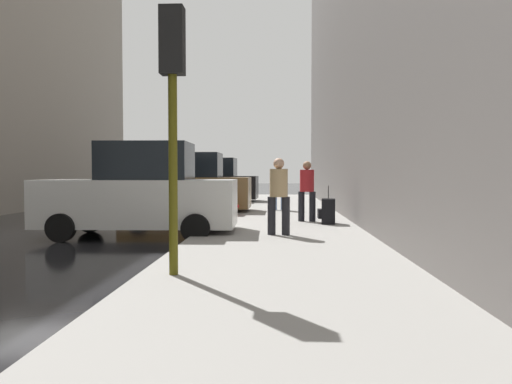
# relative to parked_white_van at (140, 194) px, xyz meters

# --- Properties ---
(ground_plane) EXTENTS (120.00, 120.00, 0.00)m
(ground_plane) POSITION_rel_parked_white_van_xyz_m (-2.65, -0.09, -1.03)
(ground_plane) COLOR black
(sidewalk) EXTENTS (4.00, 40.00, 0.15)m
(sidewalk) POSITION_rel_parked_white_van_xyz_m (3.35, -0.09, -0.96)
(sidewalk) COLOR gray
(sidewalk) RESTS_ON ground_plane
(parked_white_van) EXTENTS (4.63, 2.13, 2.25)m
(parked_white_van) POSITION_rel_parked_white_van_xyz_m (0.00, 0.00, 0.00)
(parked_white_van) COLOR silver
(parked_white_van) RESTS_ON ground_plane
(parked_bronze_suv) EXTENTS (4.62, 2.10, 2.25)m
(parked_bronze_suv) POSITION_rel_parked_white_van_xyz_m (0.00, 6.21, 0.00)
(parked_bronze_suv) COLOR brown
(parked_bronze_suv) RESTS_ON ground_plane
(parked_black_suv) EXTENTS (4.66, 2.18, 2.25)m
(parked_black_suv) POSITION_rel_parked_white_van_xyz_m (-0.00, 12.62, 0.00)
(parked_black_suv) COLOR black
(parked_black_suv) RESTS_ON ground_plane
(fire_hydrant) EXTENTS (0.42, 0.22, 0.70)m
(fire_hydrant) POSITION_rel_parked_white_van_xyz_m (1.80, 4.33, -0.54)
(fire_hydrant) COLOR red
(fire_hydrant) RESTS_ON sidewalk
(traffic_light) EXTENTS (0.32, 0.32, 3.60)m
(traffic_light) POSITION_rel_parked_white_van_xyz_m (1.85, -5.02, 1.73)
(traffic_light) COLOR #514C0F
(traffic_light) RESTS_ON sidewalk
(pedestrian_in_red_jacket) EXTENTS (0.53, 0.50, 1.71)m
(pedestrian_in_red_jacket) POSITION_rel_parked_white_van_xyz_m (4.09, 2.46, 0.07)
(pedestrian_in_red_jacket) COLOR black
(pedestrian_in_red_jacket) RESTS_ON sidewalk
(pedestrian_in_tan_coat) EXTENTS (0.52, 0.46, 1.71)m
(pedestrian_in_tan_coat) POSITION_rel_parked_white_van_xyz_m (3.29, -0.65, 0.07)
(pedestrian_in_tan_coat) COLOR black
(pedestrian_in_tan_coat) RESTS_ON sidewalk
(pedestrian_in_jeans) EXTENTS (0.50, 0.41, 1.71)m
(pedestrian_in_jeans) POSITION_rel_parked_white_van_xyz_m (3.30, 6.77, 0.07)
(pedestrian_in_jeans) COLOR #728CB2
(pedestrian_in_jeans) RESTS_ON sidewalk
(rolling_suitcase) EXTENTS (0.41, 0.59, 1.04)m
(rolling_suitcase) POSITION_rel_parked_white_van_xyz_m (4.63, 1.85, -0.54)
(rolling_suitcase) COLOR black
(rolling_suitcase) RESTS_ON sidewalk
(duffel_bag) EXTENTS (0.32, 0.44, 0.28)m
(duffel_bag) POSITION_rel_parked_white_van_xyz_m (4.64, 3.52, -0.74)
(duffel_bag) COLOR black
(duffel_bag) RESTS_ON sidewalk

